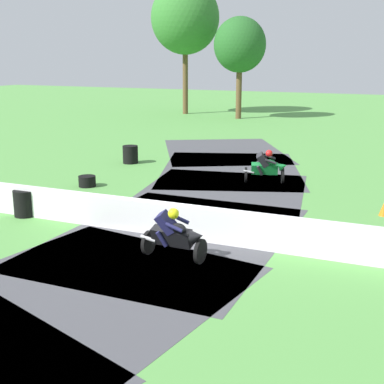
# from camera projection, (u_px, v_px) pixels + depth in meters

# --- Properties ---
(ground_plane) EXTENTS (120.00, 120.00, 0.00)m
(ground_plane) POSITION_uv_depth(u_px,v_px,m) (173.00, 236.00, 14.39)
(ground_plane) COLOR #569947
(track_asphalt) EXTENTS (11.12, 35.83, 0.01)m
(track_asphalt) POSITION_uv_depth(u_px,v_px,m) (125.00, 229.00, 14.96)
(track_asphalt) COLOR #47474C
(track_asphalt) RESTS_ON ground
(safety_barrier) EXTENTS (23.13, 0.74, 0.90)m
(safety_barrier) POSITION_uv_depth(u_px,v_px,m) (372.00, 246.00, 12.31)
(safety_barrier) COLOR white
(safety_barrier) RESTS_ON ground
(motorcycle_lead_black) EXTENTS (1.69, 0.83, 1.43)m
(motorcycle_lead_black) POSITION_uv_depth(u_px,v_px,m) (174.00, 235.00, 12.51)
(motorcycle_lead_black) COLOR black
(motorcycle_lead_black) RESTS_ON ground
(motorcycle_chase_green) EXTENTS (1.74, 1.21, 1.42)m
(motorcycle_chase_green) POSITION_uv_depth(u_px,v_px,m) (267.00, 167.00, 20.19)
(motorcycle_chase_green) COLOR black
(motorcycle_chase_green) RESTS_ON ground
(tire_stack_mid_b) EXTENTS (0.67, 0.67, 0.80)m
(tire_stack_mid_b) POSITION_uv_depth(u_px,v_px,m) (25.00, 203.00, 16.12)
(tire_stack_mid_b) COLOR black
(tire_stack_mid_b) RESTS_ON ground
(tire_stack_far) EXTENTS (0.64, 0.64, 0.40)m
(tire_stack_far) POSITION_uv_depth(u_px,v_px,m) (87.00, 181.00, 19.82)
(tire_stack_far) COLOR black
(tire_stack_far) RESTS_ON ground
(tire_stack_extra_a) EXTENTS (0.69, 0.69, 0.80)m
(tire_stack_extra_a) POSITION_uv_depth(u_px,v_px,m) (130.00, 154.00, 24.10)
(tire_stack_extra_a) COLOR black
(tire_stack_extra_a) RESTS_ON ground
(traffic_cone) EXTENTS (0.28, 0.28, 0.44)m
(traffic_cone) POSITION_uv_depth(u_px,v_px,m) (384.00, 209.00, 16.17)
(traffic_cone) COLOR orange
(traffic_cone) RESTS_ON ground
(tree_far_left) EXTENTS (5.57, 5.57, 10.69)m
(tree_far_left) POSITION_uv_depth(u_px,v_px,m) (185.00, 18.00, 43.23)
(tree_far_left) COLOR brown
(tree_far_left) RESTS_ON ground
(tree_far_right) EXTENTS (3.96, 3.96, 7.66)m
(tree_far_right) POSITION_uv_depth(u_px,v_px,m) (240.00, 45.00, 40.27)
(tree_far_right) COLOR brown
(tree_far_right) RESTS_ON ground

